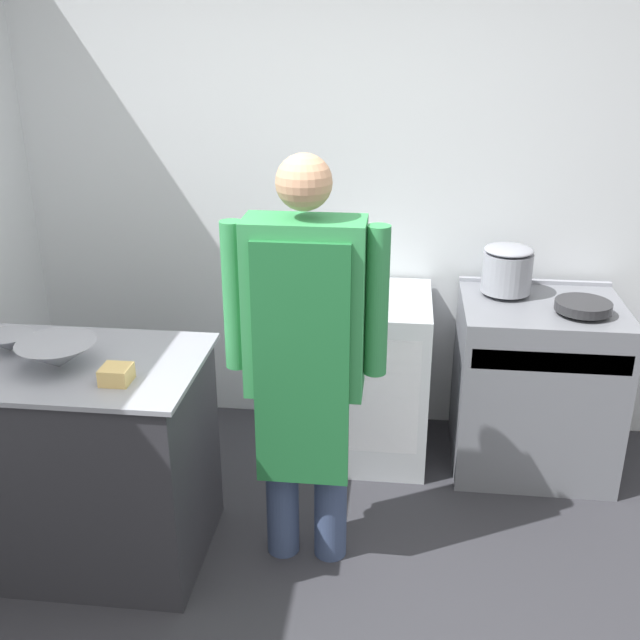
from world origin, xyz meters
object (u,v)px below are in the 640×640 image
object	(u,v)px
person_cook	(305,346)
stock_pot	(507,269)
mixing_bowl	(57,355)
plastic_tub	(116,375)
fridge_unit	(368,376)
saute_pan	(583,306)
stove	(534,385)

from	to	relation	value
person_cook	stock_pot	distance (m)	1.32
mixing_bowl	plastic_tub	bearing A→B (deg)	-20.40
fridge_unit	stock_pot	distance (m)	0.90
plastic_tub	saute_pan	xyz separation A→B (m)	(1.90, 0.99, -0.02)
person_cook	plastic_tub	bearing A→B (deg)	-160.89
stove	plastic_tub	distance (m)	2.13
person_cook	plastic_tub	world-z (taller)	person_cook
person_cook	saute_pan	distance (m)	1.44
stove	plastic_tub	xyz separation A→B (m)	(-1.75, -1.10, 0.50)
person_cook	mixing_bowl	xyz separation A→B (m)	(-0.96, -0.13, -0.03)
person_cook	plastic_tub	size ratio (longest dim) A/B	15.95
mixing_bowl	fridge_unit	bearing A→B (deg)	41.31
fridge_unit	mixing_bowl	world-z (taller)	mixing_bowl
fridge_unit	saute_pan	xyz separation A→B (m)	(1.01, -0.14, 0.49)
fridge_unit	person_cook	size ratio (longest dim) A/B	0.50
plastic_tub	stock_pot	xyz separation A→B (m)	(1.57, 1.22, 0.08)
stove	person_cook	xyz separation A→B (m)	(-1.06, -0.87, 0.55)
saute_pan	person_cook	bearing A→B (deg)	-148.43
person_cook	mixing_bowl	world-z (taller)	person_cook
fridge_unit	stock_pot	size ratio (longest dim) A/B	3.54
fridge_unit	mixing_bowl	size ratio (longest dim) A/B	2.81
stove	fridge_unit	xyz separation A→B (m)	(-0.85, 0.03, -0.01)
stock_pot	saute_pan	xyz separation A→B (m)	(0.33, -0.23, -0.10)
mixing_bowl	person_cook	bearing A→B (deg)	7.97
stove	plastic_tub	size ratio (longest dim) A/B	8.31
person_cook	saute_pan	size ratio (longest dim) A/B	6.61
stove	mixing_bowl	xyz separation A→B (m)	(-2.02, -1.00, 0.52)
stock_pot	mixing_bowl	bearing A→B (deg)	-148.86
stove	stock_pot	bearing A→B (deg)	146.58
fridge_unit	person_cook	distance (m)	1.08
fridge_unit	stove	bearing A→B (deg)	-2.03
person_cook	fridge_unit	bearing A→B (deg)	76.64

